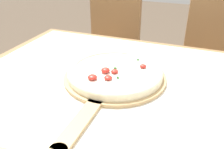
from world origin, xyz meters
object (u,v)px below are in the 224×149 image
pizza_peel (113,80)px  chair_right (214,60)px  chair_left (110,46)px  pizza (115,72)px

pizza_peel → chair_right: (0.37, 0.82, -0.23)m
pizza_peel → chair_left: 0.92m
pizza_peel → chair_left: chair_left is taller
pizza_peel → chair_left: (-0.33, 0.82, -0.23)m
chair_right → pizza: bearing=-121.4°
chair_left → pizza: bearing=-64.6°
pizza → chair_right: 0.92m
pizza_peel → pizza: size_ratio=1.74×
pizza_peel → chair_left: bearing=111.9°
pizza → pizza_peel: bearing=-89.7°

